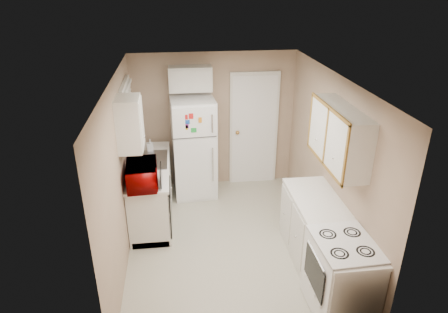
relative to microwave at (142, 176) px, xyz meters
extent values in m
plane|color=beige|center=(1.15, -0.22, -1.05)|extent=(3.80, 3.80, 0.00)
plane|color=white|center=(1.15, -0.22, 1.35)|extent=(3.80, 3.80, 0.00)
plane|color=tan|center=(-0.25, -0.22, 0.15)|extent=(3.80, 3.80, 0.00)
plane|color=tan|center=(2.55, -0.22, 0.15)|extent=(3.80, 3.80, 0.00)
plane|color=tan|center=(1.15, 1.68, 0.15)|extent=(2.80, 2.80, 0.00)
plane|color=tan|center=(1.15, -2.12, 0.15)|extent=(2.80, 2.80, 0.00)
cube|color=silver|center=(0.05, 0.68, -0.60)|extent=(0.60, 1.80, 0.90)
cube|color=black|center=(0.34, 0.08, -0.56)|extent=(0.03, 0.58, 0.72)
cube|color=gray|center=(0.05, 0.83, -0.19)|extent=(0.54, 0.74, 0.16)
imported|color=#860101|center=(0.00, 0.00, 0.00)|extent=(0.61, 0.37, 0.40)
imported|color=white|center=(0.05, 1.19, -0.05)|extent=(0.10, 0.10, 0.20)
cube|color=silver|center=(-0.21, 0.83, 0.55)|extent=(0.10, 0.98, 1.08)
cube|color=silver|center=(-0.10, 0.00, 0.75)|extent=(0.30, 0.45, 0.70)
cube|color=white|center=(0.76, 1.33, -0.19)|extent=(0.75, 0.73, 1.72)
cube|color=silver|center=(0.75, 1.53, 0.95)|extent=(0.70, 0.30, 0.40)
cube|color=white|center=(1.85, 1.64, -0.03)|extent=(0.86, 0.06, 2.08)
cube|color=silver|center=(2.25, -1.02, -0.60)|extent=(0.60, 2.00, 0.90)
cube|color=white|center=(2.24, -1.59, -0.58)|extent=(0.65, 0.79, 0.93)
cube|color=silver|center=(2.40, -0.72, 0.75)|extent=(0.30, 1.20, 0.70)
camera|label=1|loc=(0.52, -4.91, 2.47)|focal=32.00mm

